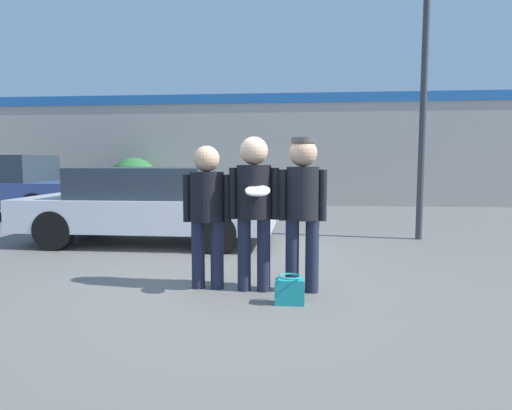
# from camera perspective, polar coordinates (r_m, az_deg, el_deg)

# --- Properties ---
(ground_plane) EXTENTS (56.00, 56.00, 0.00)m
(ground_plane) POSITION_cam_1_polar(r_m,az_deg,el_deg) (5.27, -2.41, -10.52)
(ground_plane) COLOR #66635E
(storefront_building) EXTENTS (24.00, 0.22, 3.56)m
(storefront_building) POSITION_cam_1_polar(r_m,az_deg,el_deg) (14.80, 3.05, 7.01)
(storefront_building) COLOR #B2A89E
(storefront_building) RESTS_ON ground
(person_left) EXTENTS (0.55, 0.38, 1.63)m
(person_left) POSITION_cam_1_polar(r_m,az_deg,el_deg) (5.18, -6.14, 0.12)
(person_left) COLOR #1E2338
(person_left) RESTS_ON ground
(person_middle_with_frisbee) EXTENTS (0.55, 0.59, 1.72)m
(person_middle_with_frisbee) POSITION_cam_1_polar(r_m,az_deg,el_deg) (5.04, -0.26, 0.78)
(person_middle_with_frisbee) COLOR #1E2338
(person_middle_with_frisbee) RESTS_ON ground
(person_right) EXTENTS (0.52, 0.35, 1.71)m
(person_right) POSITION_cam_1_polar(r_m,az_deg,el_deg) (5.03, 5.85, 0.66)
(person_right) COLOR #1E2338
(person_right) RESTS_ON ground
(parked_car_near) EXTENTS (4.36, 1.81, 1.33)m
(parked_car_near) POSITION_cam_1_polar(r_m,az_deg,el_deg) (8.26, -13.29, 0.06)
(parked_car_near) COLOR silver
(parked_car_near) RESTS_ON ground
(parked_car_far) EXTENTS (4.43, 1.96, 1.58)m
(parked_car_far) POSITION_cam_1_polar(r_m,az_deg,el_deg) (13.35, -29.06, 2.06)
(parked_car_far) COLOR #334784
(parked_car_far) RESTS_ON ground
(street_lamp) EXTENTS (1.27, 0.35, 6.28)m
(street_lamp) POSITION_cam_1_polar(r_m,az_deg,el_deg) (9.26, 21.79, 19.97)
(street_lamp) COLOR #38383D
(street_lamp) RESTS_ON ground
(shrub) EXTENTS (1.53, 1.53, 1.53)m
(shrub) POSITION_cam_1_polar(r_m,az_deg,el_deg) (14.81, -15.00, 2.79)
(shrub) COLOR #2D6B33
(shrub) RESTS_ON ground
(handbag) EXTENTS (0.30, 0.23, 0.30)m
(handbag) POSITION_cam_1_polar(r_m,az_deg,el_deg) (4.74, 4.23, -10.61)
(handbag) COLOR teal
(handbag) RESTS_ON ground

